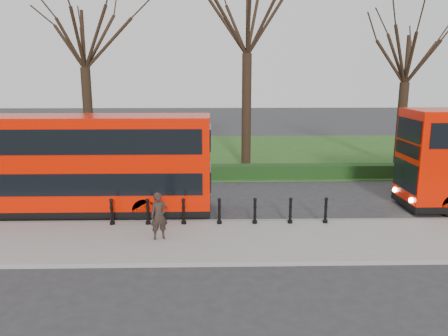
{
  "coord_description": "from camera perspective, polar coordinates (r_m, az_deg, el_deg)",
  "views": [
    {
      "loc": [
        -0.08,
        -17.78,
        5.97
      ],
      "look_at": [
        0.35,
        0.5,
        2.0
      ],
      "focal_mm": 35.0,
      "sensor_mm": 36.0,
      "label": 1
    }
  ],
  "objects": [
    {
      "name": "hedge",
      "position": [
        25.2,
        -1.13,
        -0.52
      ],
      "size": [
        60.0,
        0.9,
        0.8
      ],
      "primitive_type": "cube",
      "color": "black",
      "rests_on": "ground"
    },
    {
      "name": "tree_left",
      "position": [
        28.98,
        -17.96,
        16.45
      ],
      "size": [
        7.38,
        7.38,
        11.53
      ],
      "color": "black",
      "rests_on": "ground"
    },
    {
      "name": "kerb",
      "position": [
        17.78,
        -1.02,
        -7.11
      ],
      "size": [
        60.0,
        0.25,
        0.16
      ],
      "primitive_type": "cube",
      "color": "slate",
      "rests_on": "ground"
    },
    {
      "name": "bollard_row",
      "position": [
        17.27,
        -0.61,
        -5.69
      ],
      "size": [
        8.59,
        0.15,
        1.0
      ],
      "color": "black",
      "rests_on": "pavement"
    },
    {
      "name": "bus_lead",
      "position": [
        19.47,
        -17.69,
        0.31
      ],
      "size": [
        10.67,
        2.45,
        4.24
      ],
      "color": "red",
      "rests_on": "ground"
    },
    {
      "name": "grass_verge",
      "position": [
        33.31,
        -1.19,
        1.98
      ],
      "size": [
        60.0,
        18.0,
        0.06
      ],
      "primitive_type": "cube",
      "color": "#244818",
      "rests_on": "ground"
    },
    {
      "name": "pavement",
      "position": [
        15.91,
        -0.98,
        -9.5
      ],
      "size": [
        60.0,
        4.0,
        0.15
      ],
      "primitive_type": "cube",
      "color": "gray",
      "rests_on": "ground"
    },
    {
      "name": "ground",
      "position": [
        18.75,
        -1.04,
        -6.31
      ],
      "size": [
        120.0,
        120.0,
        0.0
      ],
      "primitive_type": "plane",
      "color": "#28282B",
      "rests_on": "ground"
    },
    {
      "name": "tree_mid",
      "position": [
        28.08,
        3.09,
        19.46
      ],
      "size": [
        8.36,
        8.36,
        13.06
      ],
      "color": "black",
      "rests_on": "ground"
    },
    {
      "name": "yellow_line_outer",
      "position": [
        18.09,
        -1.03,
        -7.0
      ],
      "size": [
        60.0,
        0.1,
        0.01
      ],
      "primitive_type": "cube",
      "color": "yellow",
      "rests_on": "ground"
    },
    {
      "name": "pedestrian",
      "position": [
        15.8,
        -8.48,
        -6.21
      ],
      "size": [
        0.73,
        0.6,
        1.71
      ],
      "primitive_type": "imported",
      "rotation": [
        0.0,
        0.0,
        0.35
      ],
      "color": "black",
      "rests_on": "pavement"
    },
    {
      "name": "tree_right",
      "position": [
        30.31,
        22.81,
        13.59
      ],
      "size": [
        6.32,
        6.32,
        9.87
      ],
      "color": "black",
      "rests_on": "ground"
    },
    {
      "name": "yellow_line_inner",
      "position": [
        18.28,
        -1.03,
        -6.79
      ],
      "size": [
        60.0,
        0.1,
        0.01
      ],
      "primitive_type": "cube",
      "color": "yellow",
      "rests_on": "ground"
    }
  ]
}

